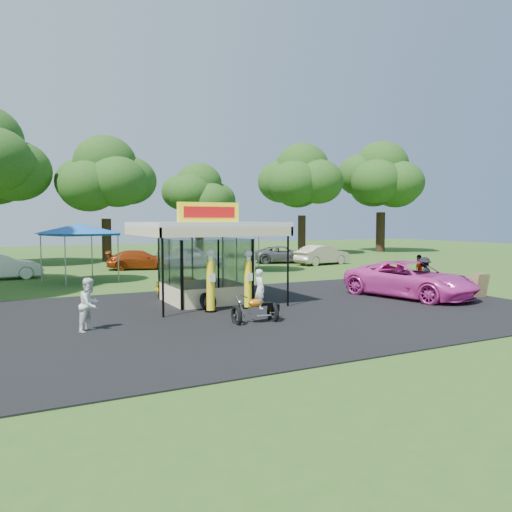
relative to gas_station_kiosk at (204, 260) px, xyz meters
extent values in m
plane|color=#2E591C|center=(2.00, -4.99, -1.78)|extent=(120.00, 120.00, 0.00)
cube|color=black|center=(2.00, -2.99, -1.76)|extent=(20.00, 14.00, 0.04)
cube|color=white|center=(0.00, 0.01, -1.75)|extent=(3.00, 3.00, 0.06)
cube|color=white|center=(0.00, 0.01, 1.51)|extent=(5.40, 5.40, 0.18)
cube|color=yellow|center=(0.00, -0.49, 2.00)|extent=(2.60, 0.25, 0.80)
cube|color=red|center=(0.00, -0.62, 2.00)|extent=(2.21, 0.02, 0.45)
cylinder|color=black|center=(-2.55, -2.54, -0.18)|extent=(0.08, 0.08, 3.20)
cylinder|color=black|center=(2.55, -2.54, -0.18)|extent=(0.08, 0.08, 3.20)
cylinder|color=black|center=(-0.66, -2.32, -1.73)|extent=(0.45, 0.45, 0.10)
cylinder|color=yellow|center=(-0.66, -2.32, -0.76)|extent=(0.31, 0.31, 1.84)
cylinder|color=silver|center=(-0.66, -2.32, 0.26)|extent=(0.20, 0.20, 0.20)
sphere|color=white|center=(-0.66, -2.32, 0.46)|extent=(0.33, 0.33, 0.33)
cube|color=white|center=(-0.66, -2.50, -0.45)|extent=(0.22, 0.02, 0.31)
cylinder|color=black|center=(0.91, -2.28, -1.73)|extent=(0.43, 0.43, 0.10)
cylinder|color=yellow|center=(0.91, -2.28, -0.80)|extent=(0.29, 0.29, 1.77)
cylinder|color=silver|center=(0.91, -2.28, 0.18)|extent=(0.20, 0.20, 0.20)
sphere|color=white|center=(0.91, -2.28, 0.38)|extent=(0.31, 0.31, 0.31)
cube|color=white|center=(0.91, -2.46, -0.51)|extent=(0.22, 0.02, 0.29)
torus|color=black|center=(-0.74, -4.79, -1.48)|extent=(0.18, 0.75, 0.75)
torus|color=black|center=(0.59, -4.85, -1.48)|extent=(0.18, 0.75, 0.75)
cube|color=silver|center=(-0.03, -4.82, -1.34)|extent=(0.50, 0.27, 0.27)
ellipsoid|color=orange|center=(-0.03, -4.82, -1.09)|extent=(0.57, 0.32, 0.27)
cube|color=black|center=(0.28, -4.84, -1.14)|extent=(0.50, 0.25, 0.09)
cube|color=black|center=(0.61, -4.85, -1.29)|extent=(0.32, 0.32, 0.25)
cylinder|color=silver|center=(-0.61, -4.80, -1.16)|extent=(0.39, 0.07, 0.79)
cylinder|color=silver|center=(-0.48, -4.80, -0.85)|extent=(0.07, 0.53, 0.04)
sphere|color=silver|center=(-0.63, -4.80, -1.03)|extent=(0.14, 0.14, 0.14)
imported|color=white|center=(0.10, -4.83, -0.63)|extent=(0.34, 0.50, 1.33)
torus|color=black|center=(-0.50, -1.86, -1.44)|extent=(0.74, 0.61, 0.70)
torus|color=black|center=(-0.62, -1.72, -1.44)|extent=(0.75, 0.68, 0.70)
cube|color=#593819|center=(11.40, -4.56, -1.23)|extent=(0.65, 0.37, 1.09)
cube|color=#593819|center=(11.40, -4.29, -1.23)|extent=(0.65, 0.37, 1.09)
imported|color=yellow|center=(0.00, 2.21, -1.30)|extent=(2.82, 1.13, 0.96)
imported|color=#EB3FB2|center=(8.62, -2.99, -0.97)|extent=(3.96, 6.33, 1.63)
imported|color=white|center=(-5.18, -3.55, -0.95)|extent=(1.02, 1.03, 1.67)
imported|color=black|center=(10.13, -2.35, -0.91)|extent=(1.24, 0.87, 1.74)
imported|color=gray|center=(12.12, -0.05, -0.96)|extent=(1.04, 0.84, 1.65)
imported|color=#99320B|center=(1.20, 15.58, -1.10)|extent=(5.00, 2.94, 1.36)
imported|color=silver|center=(4.75, 15.03, -0.93)|extent=(5.29, 2.93, 1.70)
imported|color=#565658|center=(13.06, 15.74, -1.10)|extent=(5.40, 3.68, 1.37)
imported|color=#C1A994|center=(14.94, 12.97, -1.02)|extent=(4.85, 2.35, 1.53)
cylinder|color=gray|center=(-5.18, 11.47, -0.47)|extent=(0.07, 0.07, 2.62)
cylinder|color=gray|center=(-2.11, 11.47, -0.47)|extent=(0.07, 0.07, 2.62)
cylinder|color=gray|center=(-5.18, 8.40, -0.47)|extent=(0.07, 0.07, 2.62)
cylinder|color=gray|center=(-2.11, 8.40, -0.47)|extent=(0.07, 0.07, 2.62)
cube|color=blue|center=(-3.64, 9.94, 0.90)|extent=(3.27, 3.27, 0.13)
cone|color=blue|center=(-3.64, 9.94, 1.24)|extent=(4.71, 4.71, 0.55)
cylinder|color=gray|center=(6.54, 12.42, -0.48)|extent=(0.07, 0.07, 2.60)
cylinder|color=gray|center=(9.60, 12.42, -0.48)|extent=(0.07, 0.07, 2.60)
cylinder|color=gray|center=(6.54, 9.36, -0.48)|extent=(0.07, 0.07, 2.60)
cylinder|color=gray|center=(9.60, 9.36, -0.48)|extent=(0.07, 0.07, 2.60)
cube|color=blue|center=(8.07, 10.89, 0.89)|extent=(3.26, 3.26, 0.13)
cone|color=blue|center=(8.07, 10.89, 1.22)|extent=(4.69, 4.69, 0.54)
cylinder|color=black|center=(0.34, 23.44, 0.03)|extent=(0.78, 0.78, 3.63)
ellipsoid|color=#163E11|center=(0.34, 23.44, 4.76)|extent=(8.72, 8.72, 7.48)
cylinder|color=black|center=(8.88, 24.11, -0.24)|extent=(0.77, 0.77, 3.08)
ellipsoid|color=#163E11|center=(8.88, 24.11, 3.69)|extent=(7.19, 7.19, 6.16)
cylinder|color=black|center=(20.30, 24.44, 0.23)|extent=(0.80, 0.80, 4.02)
ellipsoid|color=#163E11|center=(20.30, 24.44, 5.36)|extent=(9.37, 9.37, 8.03)
cylinder|color=black|center=(30.38, 23.90, 0.42)|extent=(0.99, 0.99, 4.41)
ellipsoid|color=#163E11|center=(30.38, 23.90, 5.95)|extent=(9.97, 9.97, 8.54)
camera|label=1|loc=(-7.56, -19.50, 1.63)|focal=35.00mm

